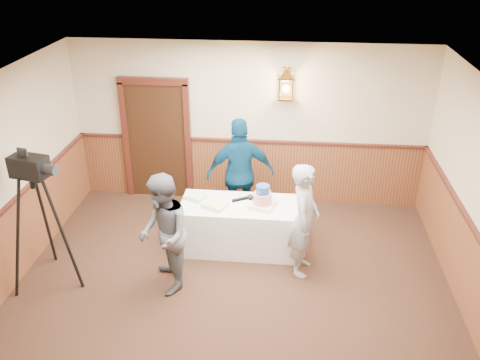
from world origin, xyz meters
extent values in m
plane|color=black|center=(0.00, 0.00, 0.00)|extent=(7.00, 7.00, 0.00)
cube|color=beige|center=(0.00, 3.50, 1.40)|extent=(6.00, 0.02, 2.80)
cube|color=white|center=(0.00, 0.00, 2.80)|extent=(6.00, 7.00, 0.02)
cube|color=#592F19|center=(0.00, 3.48, 0.55)|extent=(5.98, 0.04, 1.10)
cube|color=#441A12|center=(0.00, 3.46, 1.12)|extent=(5.98, 0.07, 0.04)
cube|color=black|center=(-1.60, 3.45, 1.05)|extent=(1.00, 0.06, 2.10)
cube|color=white|center=(0.03, 1.90, 0.38)|extent=(1.80, 0.80, 0.75)
cube|color=beige|center=(0.34, 1.86, 0.78)|extent=(0.42, 0.42, 0.07)
cylinder|color=red|center=(0.34, 1.86, 0.90)|extent=(0.27, 0.27, 0.16)
cylinder|color=navy|center=(0.34, 1.86, 1.04)|extent=(0.19, 0.19, 0.12)
cube|color=#E9D48B|center=(-0.35, 1.77, 0.78)|extent=(0.40, 0.36, 0.07)
cube|color=#BCEFA9|center=(-0.68, 2.00, 0.78)|extent=(0.36, 0.33, 0.07)
imported|color=#575960|center=(-0.89, 0.85, 0.84)|extent=(0.86, 0.97, 1.67)
cylinder|color=black|center=(0.09, 1.06, 1.30)|extent=(0.23, 0.08, 0.09)
sphere|color=black|center=(0.22, 1.08, 1.32)|extent=(0.08, 0.08, 0.08)
imported|color=#9D9CA1|center=(0.93, 1.41, 0.83)|extent=(0.47, 0.65, 1.66)
imported|color=#08304D|center=(-0.06, 2.58, 0.92)|extent=(1.15, 0.67, 1.83)
cube|color=black|center=(-2.52, 0.82, 1.75)|extent=(0.50, 0.34, 0.28)
cylinder|color=black|center=(-2.23, 0.76, 1.75)|extent=(0.21, 0.17, 0.14)
camera|label=1|loc=(0.66, -4.58, 4.42)|focal=38.00mm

